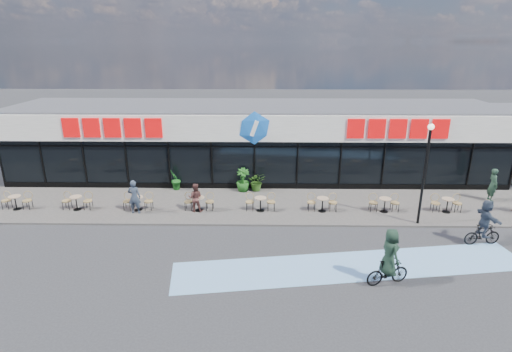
# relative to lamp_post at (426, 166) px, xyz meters

# --- Properties ---
(ground) EXTENTS (120.00, 120.00, 0.00)m
(ground) POSITION_rel_lamp_post_xyz_m (-7.95, -2.30, -3.00)
(ground) COLOR #28282B
(ground) RESTS_ON ground
(sidewalk) EXTENTS (44.00, 5.00, 0.10)m
(sidewalk) POSITION_rel_lamp_post_xyz_m (-7.95, 2.20, -2.95)
(sidewalk) COLOR #544E4A
(sidewalk) RESTS_ON ground
(bike_lane) EXTENTS (14.17, 4.13, 0.01)m
(bike_lane) POSITION_rel_lamp_post_xyz_m (-3.95, -3.80, -2.99)
(bike_lane) COLOR #6C9DCD
(bike_lane) RESTS_ON ground
(building) EXTENTS (30.60, 6.57, 4.75)m
(building) POSITION_rel_lamp_post_xyz_m (-7.95, 7.63, -0.66)
(building) COLOR black
(building) RESTS_ON ground
(lamp_post) EXTENTS (0.28, 0.28, 4.84)m
(lamp_post) POSITION_rel_lamp_post_xyz_m (0.00, 0.00, 0.00)
(lamp_post) COLOR black
(lamp_post) RESTS_ON sidewalk
(bistro_set_0) EXTENTS (1.54, 0.62, 0.90)m
(bistro_set_0) POSITION_rel_lamp_post_xyz_m (-20.29, 1.42, -2.44)
(bistro_set_0) COLOR tan
(bistro_set_0) RESTS_ON sidewalk
(bistro_set_1) EXTENTS (1.54, 0.62, 0.90)m
(bistro_set_1) POSITION_rel_lamp_post_xyz_m (-17.11, 1.42, -2.44)
(bistro_set_1) COLOR tan
(bistro_set_1) RESTS_ON sidewalk
(bistro_set_2) EXTENTS (1.54, 0.62, 0.90)m
(bistro_set_2) POSITION_rel_lamp_post_xyz_m (-13.94, 1.42, -2.44)
(bistro_set_2) COLOR tan
(bistro_set_2) RESTS_ON sidewalk
(bistro_set_3) EXTENTS (1.54, 0.62, 0.90)m
(bistro_set_3) POSITION_rel_lamp_post_xyz_m (-10.76, 1.42, -2.44)
(bistro_set_3) COLOR tan
(bistro_set_3) RESTS_ON sidewalk
(bistro_set_4) EXTENTS (1.54, 0.62, 0.90)m
(bistro_set_4) POSITION_rel_lamp_post_xyz_m (-7.58, 1.42, -2.44)
(bistro_set_4) COLOR tan
(bistro_set_4) RESTS_ON sidewalk
(bistro_set_5) EXTENTS (1.54, 0.62, 0.90)m
(bistro_set_5) POSITION_rel_lamp_post_xyz_m (-4.41, 1.42, -2.44)
(bistro_set_5) COLOR tan
(bistro_set_5) RESTS_ON sidewalk
(bistro_set_6) EXTENTS (1.54, 0.62, 0.90)m
(bistro_set_6) POSITION_rel_lamp_post_xyz_m (-1.23, 1.42, -2.44)
(bistro_set_6) COLOR tan
(bistro_set_6) RESTS_ON sidewalk
(bistro_set_7) EXTENTS (1.54, 0.62, 0.90)m
(bistro_set_7) POSITION_rel_lamp_post_xyz_m (1.94, 1.42, -2.44)
(bistro_set_7) COLOR tan
(bistro_set_7) RESTS_ON sidewalk
(potted_plant_left) EXTENTS (0.69, 0.79, 1.24)m
(potted_plant_left) POSITION_rel_lamp_post_xyz_m (-12.59, 4.35, -2.28)
(potted_plant_left) COLOR #195819
(potted_plant_left) RESTS_ON sidewalk
(potted_plant_mid) EXTENTS (0.94, 0.94, 1.36)m
(potted_plant_mid) POSITION_rel_lamp_post_xyz_m (-8.62, 4.22, -2.22)
(potted_plant_mid) COLOR #194B15
(potted_plant_mid) RESTS_ON sidewalk
(potted_plant_right) EXTENTS (1.10, 0.98, 1.11)m
(potted_plant_right) POSITION_rel_lamp_post_xyz_m (-7.81, 4.35, -2.34)
(potted_plant_right) COLOR #284E16
(potted_plant_right) RESTS_ON sidewalk
(patron_left) EXTENTS (0.66, 0.46, 1.76)m
(patron_left) POSITION_rel_lamp_post_xyz_m (-13.94, 0.99, -2.02)
(patron_left) COLOR #2C3645
(patron_left) RESTS_ON sidewalk
(patron_right) EXTENTS (0.75, 0.59, 1.51)m
(patron_right) POSITION_rel_lamp_post_xyz_m (-10.91, 1.25, -2.14)
(patron_right) COLOR #512D29
(patron_right) RESTS_ON sidewalk
(pedestrian_b) EXTENTS (0.45, 0.67, 1.83)m
(pedestrian_b) POSITION_rel_lamp_post_xyz_m (5.05, 2.98, -1.98)
(pedestrian_b) COLOR #1D3425
(pedestrian_b) RESTS_ON sidewalk
(cyclist_a) EXTENTS (1.73, 0.98, 2.20)m
(cyclist_a) POSITION_rel_lamp_post_xyz_m (-2.95, -5.00, -2.07)
(cyclist_a) COLOR black
(cyclist_a) RESTS_ON ground
(cyclist_b) EXTENTS (1.64, 1.55, 2.08)m
(cyclist_b) POSITION_rel_lamp_post_xyz_m (2.04, -1.93, -2.02)
(cyclist_b) COLOR black
(cyclist_b) RESTS_ON ground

